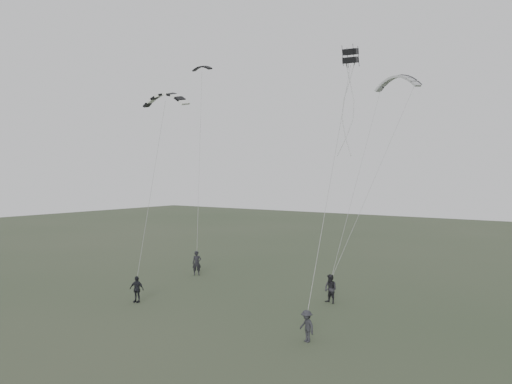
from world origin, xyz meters
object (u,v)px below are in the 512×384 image
Objects in this scene: flyer_center at (137,289)px; kite_pale_large at (397,77)px; flyer_left at (197,263)px; kite_striped at (165,94)px; kite_box at (351,56)px; flyer_far at (307,326)px; kite_dark_small at (202,67)px; flyer_right at (331,289)px.

kite_pale_large reaches higher than flyer_center.
flyer_left is 13.02m from kite_striped.
kite_pale_large is 16.90m from kite_striped.
kite_box is at bearing -9.54° from kite_striped.
kite_box is (14.30, -3.66, 13.12)m from flyer_left.
kite_pale_large reaches higher than flyer_left.
kite_pale_large is at bearing 40.91° from flyer_center.
flyer_center is 2.11× the size of kite_box.
kite_dark_small reaches higher than flyer_far.
flyer_far is 14.18m from kite_box.
kite_pale_large is (-1.59, 16.26, 14.21)m from flyer_far.
kite_dark_small is 0.51× the size of kite_striped.
kite_box reaches higher than flyer_center.
kite_pale_large is at bearing 85.52° from kite_box.
kite_striped reaches higher than flyer_right.
kite_box reaches higher than flyer_far.
kite_striped is (-11.77, -12.01, -1.76)m from kite_pale_large.
flyer_center is at bearing -75.71° from kite_dark_small.
flyer_far is (14.42, -8.53, -0.20)m from flyer_left.
kite_dark_small reaches higher than flyer_left.
kite_box is at bearing -26.05° from kite_dark_small.
kite_dark_small is at bearing 97.80° from kite_striped.
flyer_far is 1.95× the size of kite_box.
flyer_right is 0.50× the size of kite_pale_large.
flyer_left is 0.57× the size of kite_striped.
kite_striped reaches higher than flyer_far.
kite_dark_small is at bearing -179.76° from flyer_right.
kite_striped is (1.06, -4.27, 12.25)m from flyer_left.
flyer_center is at bearing -113.35° from kite_pale_large.
flyer_left is at bearing 153.83° from kite_box.
flyer_far is 21.65m from kite_pale_large.
flyer_center is 1.08× the size of flyer_far.
kite_striped is (-11.13, -2.61, 12.32)m from flyer_right.
flyer_right is at bearing 131.88° from flyer_far.
flyer_left is 12.31m from flyer_right.
flyer_left is at bearing 91.79° from kite_striped.
flyer_center reaches higher than flyer_far.
flyer_far is at bearing -73.72° from flyer_left.
kite_dark_small reaches higher than kite_box.
flyer_left is at bearing 90.82° from flyer_center.
kite_dark_small is 16.77m from kite_box.
kite_pale_large is at bearing 33.37° from kite_striped.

